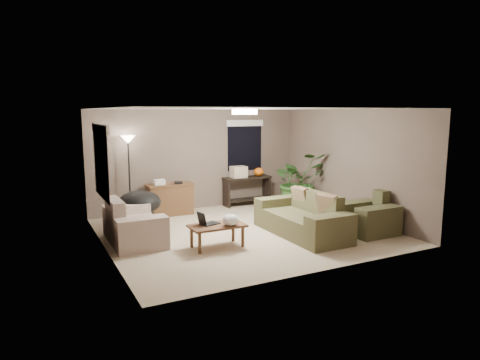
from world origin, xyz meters
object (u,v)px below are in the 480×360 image
houseplant (298,187)px  main_sofa (303,220)px  papasan_chair (140,206)px  floor_lamp (128,149)px  loveseat (132,226)px  desk (170,199)px  coffee_table (217,228)px  armchair (368,218)px  console_table (247,189)px  cat_scratching_post (334,210)px

houseplant → main_sofa: bearing=-122.0°
papasan_chair → floor_lamp: bearing=89.2°
loveseat → desk: (1.31, 1.78, 0.08)m
houseplant → papasan_chair: bearing=179.7°
coffee_table → desk: (0.01, 2.80, 0.02)m
armchair → papasan_chair: 4.74m
loveseat → console_table: 3.96m
houseplant → loveseat: bearing=-168.3°
papasan_chair → floor_lamp: floor_lamp is taller
main_sofa → armchair: 1.34m
armchair → floor_lamp: bearing=139.8°
console_table → floor_lamp: bearing=-178.9°
main_sofa → papasan_chair: bearing=144.7°
cat_scratching_post → desk: bearing=146.3°
coffee_table → papasan_chair: size_ratio=0.97×
main_sofa → loveseat: size_ratio=1.37×
coffee_table → cat_scratching_post: bearing=11.6°
coffee_table → cat_scratching_post: size_ratio=2.00×
armchair → coffee_table: 3.16m
coffee_table → console_table: size_ratio=0.77×
coffee_table → houseplant: bearing=32.0°
armchair → cat_scratching_post: 1.19m
loveseat → armchair: (4.41, -1.54, 0.00)m
loveseat → floor_lamp: 2.30m
desk → loveseat: bearing=-126.4°
console_table → papasan_chair: papasan_chair is taller
coffee_table → desk: bearing=89.8°
armchair → papasan_chair: bearing=148.5°
papasan_chair → cat_scratching_post: 4.35m
desk → armchair: bearing=-46.9°
main_sofa → papasan_chair: size_ratio=2.14×
coffee_table → console_table: (2.17, 2.94, 0.08)m
loveseat → cat_scratching_post: loveseat is taller
armchair → coffee_table: bearing=170.6°
armchair → desk: armchair is taller
console_table → floor_lamp: floor_lamp is taller
papasan_chair → cat_scratching_post: (4.15, -1.30, -0.25)m
console_table → houseplant: 1.37m
main_sofa → floor_lamp: (-2.78, 2.90, 1.30)m
floor_lamp → papasan_chair: bearing=-90.8°
loveseat → armchair: same height
floor_lamp → cat_scratching_post: size_ratio=3.82×
loveseat → floor_lamp: bearing=78.2°
desk → floor_lamp: (-0.92, 0.08, 1.22)m
floor_lamp → desk: bearing=-4.9°
armchair → console_table: armchair is taller
coffee_table → houseplant: (3.10, 1.94, 0.21)m
cat_scratching_post → armchair: bearing=-95.2°
main_sofa → desk: 3.38m
floor_lamp → main_sofa: bearing=-46.2°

